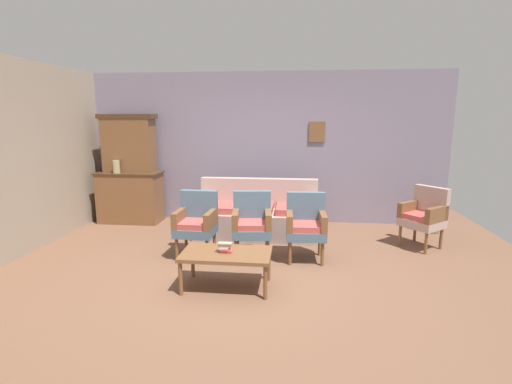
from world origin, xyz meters
The scene contains 13 objects.
ground_plane centered at (0.00, 0.00, 0.00)m, with size 7.68×7.68×0.00m, color brown.
wall_back_with_decor centered at (0.00, 2.63, 1.35)m, with size 6.40×0.09×2.70m.
side_cabinet centered at (-2.48, 2.25, 0.47)m, with size 1.16×0.55×0.93m.
cabinet_upper_hutch centered at (-2.48, 2.33, 1.45)m, with size 0.99×0.38×1.03m.
vase_on_cabinet centered at (-2.62, 2.07, 1.05)m, with size 0.13×0.13×0.23m, color tan.
floral_couch centered at (-0.07, 1.69, 0.33)m, with size 1.96×0.80×0.90m.
armchair_row_middle centered at (-0.81, 0.67, 0.50)m, with size 0.54×0.51×0.90m.
armchair_by_doorway centered at (-0.04, 0.72, 0.50)m, with size 0.57×0.54×0.90m.
armchair_near_couch_end centered at (0.69, 0.71, 0.50)m, with size 0.54×0.51×0.90m.
wingback_chair_by_fireplace centered at (2.43, 1.38, 0.50)m, with size 0.71×0.71×0.90m.
coffee_table centered at (-0.21, -0.27, 0.38)m, with size 1.00×0.56×0.42m.
book_stack_on_table centered at (-0.22, -0.27, 0.48)m, with size 0.16×0.11×0.11m.
floor_vase_by_wall centered at (2.85, 2.15, 0.36)m, with size 0.21×0.21×0.71m, color brown.
Camera 1 is at (0.54, -4.16, 1.89)m, focal length 26.10 mm.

